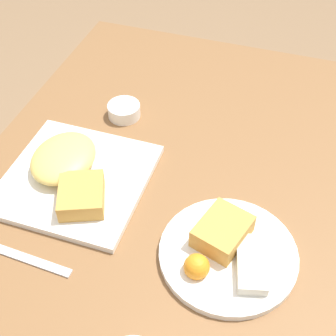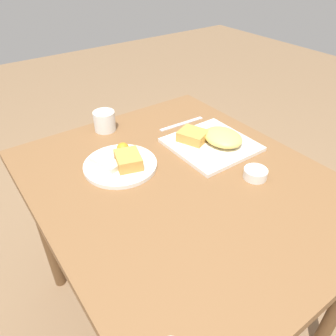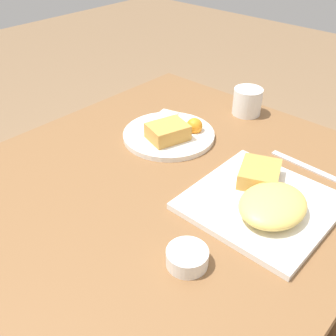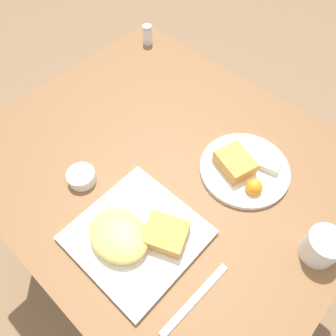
% 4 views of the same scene
% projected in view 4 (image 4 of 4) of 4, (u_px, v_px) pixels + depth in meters
% --- Properties ---
extents(ground_plane, '(8.00, 8.00, 0.00)m').
position_uv_depth(ground_plane, '(167.00, 254.00, 1.52)').
color(ground_plane, '#846647').
extents(dining_table, '(1.02, 0.86, 0.74)m').
position_uv_depth(dining_table, '(166.00, 179.00, 0.98)').
color(dining_table, brown).
rests_on(dining_table, ground_plane).
extents(plate_square_near, '(0.28, 0.28, 0.06)m').
position_uv_depth(plate_square_near, '(134.00, 235.00, 0.76)').
color(plate_square_near, white).
rests_on(plate_square_near, dining_table).
extents(plate_oval_far, '(0.24, 0.24, 0.05)m').
position_uv_depth(plate_oval_far, '(244.00, 168.00, 0.88)').
color(plate_oval_far, white).
rests_on(plate_oval_far, dining_table).
extents(sauce_ramekin, '(0.07, 0.07, 0.03)m').
position_uv_depth(sauce_ramekin, '(81.00, 177.00, 0.86)').
color(sauce_ramekin, white).
rests_on(sauce_ramekin, dining_table).
extents(salt_shaker, '(0.03, 0.03, 0.07)m').
position_uv_depth(salt_shaker, '(147.00, 36.00, 1.18)').
color(salt_shaker, white).
rests_on(salt_shaker, dining_table).
extents(butter_knife, '(0.02, 0.20, 0.00)m').
position_uv_depth(butter_knife, '(195.00, 299.00, 0.70)').
color(butter_knife, silver).
rests_on(butter_knife, dining_table).
extents(coffee_mug, '(0.08, 0.08, 0.08)m').
position_uv_depth(coffee_mug, '(322.00, 246.00, 0.73)').
color(coffee_mug, white).
rests_on(coffee_mug, dining_table).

